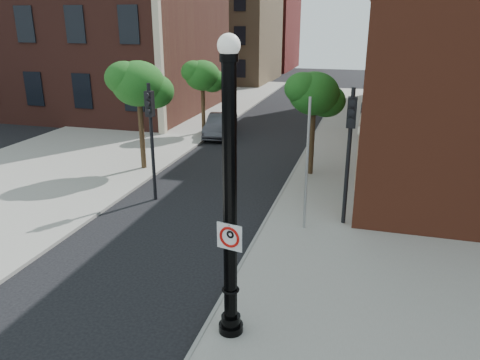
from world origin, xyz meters
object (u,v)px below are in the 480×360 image
(traffic_signal_left, at_px, (151,123))
(traffic_signal_right, at_px, (350,136))
(lamppost, at_px, (230,212))
(no_parking_sign, at_px, (229,237))
(parked_car, at_px, (220,125))

(traffic_signal_left, distance_m, traffic_signal_right, 7.42)
(traffic_signal_left, xyz_separation_m, traffic_signal_right, (7.40, -0.51, 0.13))
(lamppost, distance_m, no_parking_sign, 0.51)
(traffic_signal_right, bearing_deg, no_parking_sign, -108.50)
(no_parking_sign, bearing_deg, lamppost, 113.62)
(no_parking_sign, relative_size, traffic_signal_left, 0.13)
(lamppost, distance_m, traffic_signal_right, 7.07)
(no_parking_sign, bearing_deg, parked_car, 120.27)
(lamppost, xyz_separation_m, no_parking_sign, (0.04, -0.17, -0.48))
(lamppost, height_order, traffic_signal_right, lamppost)
(parked_car, distance_m, traffic_signal_right, 14.17)
(no_parking_sign, distance_m, traffic_signal_right, 7.25)
(lamppost, distance_m, parked_car, 19.23)
(parked_car, distance_m, traffic_signal_left, 11.08)
(parked_car, bearing_deg, traffic_signal_right, -60.95)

